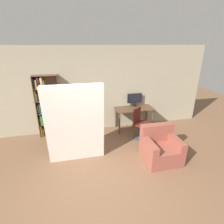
# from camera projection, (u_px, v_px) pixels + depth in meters

# --- Properties ---
(ground_plane) EXTENTS (16.00, 16.00, 0.00)m
(ground_plane) POSITION_uv_depth(u_px,v_px,m) (106.00, 189.00, 3.51)
(ground_plane) COLOR brown
(wall_back) EXTENTS (8.00, 0.06, 2.70)m
(wall_back) POSITION_uv_depth(u_px,v_px,m) (88.00, 90.00, 5.56)
(wall_back) COLOR tan
(wall_back) RESTS_ON ground
(desk) EXTENTS (1.26, 0.61, 0.74)m
(desk) POSITION_uv_depth(u_px,v_px,m) (134.00, 111.00, 5.82)
(desk) COLOR brown
(desk) RESTS_ON ground
(monitor) EXTENTS (0.51, 0.17, 0.44)m
(monitor) POSITION_uv_depth(u_px,v_px,m) (135.00, 99.00, 5.89)
(monitor) COLOR black
(monitor) RESTS_ON desk
(office_chair) EXTENTS (0.62, 0.62, 0.96)m
(office_chair) POSITION_uv_depth(u_px,v_px,m) (141.00, 126.00, 5.29)
(office_chair) COLOR #4C4C51
(office_chair) RESTS_ON ground
(bookshelf) EXTENTS (0.71, 0.26, 1.90)m
(bookshelf) POSITION_uv_depth(u_px,v_px,m) (46.00, 107.00, 5.31)
(bookshelf) COLOR brown
(bookshelf) RESTS_ON ground
(mattress_near) EXTENTS (1.34, 0.37, 1.94)m
(mattress_near) POSITION_uv_depth(u_px,v_px,m) (75.00, 125.00, 4.07)
(mattress_near) COLOR silver
(mattress_near) RESTS_ON ground
(armchair) EXTENTS (0.85, 0.80, 0.85)m
(armchair) POSITION_uv_depth(u_px,v_px,m) (160.00, 148.00, 4.34)
(armchair) COLOR #934C3D
(armchair) RESTS_ON ground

